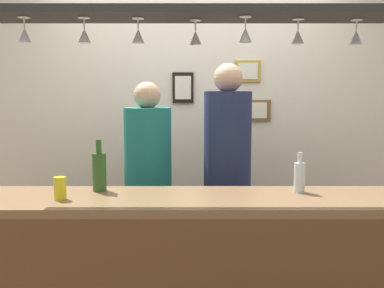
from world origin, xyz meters
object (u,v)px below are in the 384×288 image
person_right_navy_shirt (227,161)px  bottle_champagne_green (99,171)px  person_left_teal_shirt (148,172)px  bottle_soda_clear (299,176)px  drink_can (60,188)px  picture_frame_upper_small (248,71)px  picture_frame_lower_pair (253,110)px  picture_frame_crest (183,88)px

person_right_navy_shirt → bottle_champagne_green: 1.00m
person_left_teal_shirt → bottle_champagne_green: size_ratio=5.45×
person_left_teal_shirt → bottle_soda_clear: person_left_teal_shirt is taller
bottle_soda_clear → person_right_navy_shirt: bearing=119.2°
person_left_teal_shirt → drink_can: size_ratio=13.39×
bottle_soda_clear → picture_frame_upper_small: 1.46m
bottle_champagne_green → bottle_soda_clear: 1.15m
drink_can → picture_frame_upper_small: 2.01m
person_right_navy_shirt → bottle_soda_clear: person_right_navy_shirt is taller
bottle_champagne_green → bottle_soda_clear: bottle_champagne_green is taller
bottle_champagne_green → drink_can: bottle_champagne_green is taller
person_left_teal_shirt → picture_frame_lower_pair: 1.15m
picture_frame_upper_small → picture_frame_crest: bearing=180.0°
picture_frame_crest → bottle_soda_clear: bearing=-61.9°
bottle_champagne_green → picture_frame_crest: bearing=69.9°
person_right_navy_shirt → picture_frame_lower_pair: bearing=67.2°
bottle_soda_clear → picture_frame_lower_pair: 1.34m
bottle_champagne_green → drink_can: (-0.17, -0.21, -0.06)m
drink_can → picture_frame_upper_small: bearing=51.2°
bottle_champagne_green → picture_frame_lower_pair: bearing=49.7°
bottle_soda_clear → drink_can: size_ratio=1.89×
person_left_teal_shirt → picture_frame_crest: (0.24, 0.65, 0.62)m
picture_frame_lower_pair → picture_frame_crest: picture_frame_crest is taller
drink_can → picture_frame_lower_pair: picture_frame_lower_pair is taller
person_right_navy_shirt → bottle_champagne_green: person_right_navy_shirt is taller
drink_can → picture_frame_lower_pair: (1.23, 1.47, 0.36)m
picture_frame_upper_small → bottle_champagne_green: bearing=-128.9°
person_right_navy_shirt → bottle_soda_clear: (0.36, -0.64, 0.01)m
bottle_champagne_green → picture_frame_upper_small: 1.74m
bottle_soda_clear → drink_can: (-1.32, -0.17, -0.03)m
person_left_teal_shirt → person_right_navy_shirt: bearing=0.0°
picture_frame_lower_pair → bottle_champagne_green: bearing=-130.3°
bottle_soda_clear → picture_frame_lower_pair: picture_frame_lower_pair is taller
person_left_teal_shirt → person_right_navy_shirt: size_ratio=0.93×
person_left_teal_shirt → picture_frame_lower_pair: (0.85, 0.65, 0.42)m
person_right_navy_shirt → picture_frame_upper_small: picture_frame_upper_small is taller
person_right_navy_shirt → picture_frame_lower_pair: (0.27, 0.65, 0.34)m
bottle_champagne_green → bottle_soda_clear: bearing=-1.9°
bottle_champagne_green → picture_frame_crest: (0.46, 1.26, 0.50)m
drink_can → bottle_champagne_green: bearing=51.3°
picture_frame_lower_pair → bottle_soda_clear: bearing=-86.2°
person_left_teal_shirt → picture_frame_upper_small: 1.28m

